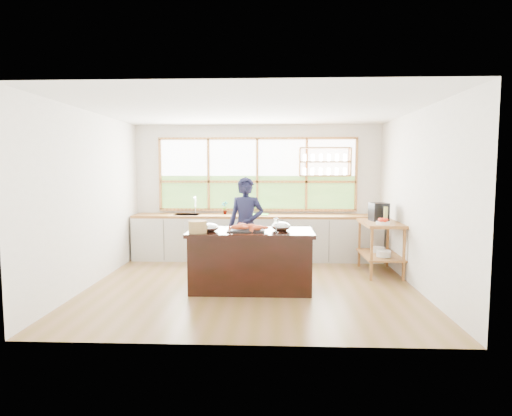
# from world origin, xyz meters

# --- Properties ---
(ground_plane) EXTENTS (5.00, 5.00, 0.00)m
(ground_plane) POSITION_xyz_m (0.00, 0.00, 0.00)
(ground_plane) COLOR brown
(room_shell) EXTENTS (5.02, 4.52, 2.71)m
(room_shell) POSITION_xyz_m (0.02, 0.51, 1.75)
(room_shell) COLOR silver
(room_shell) RESTS_ON ground_plane
(back_counter) EXTENTS (4.90, 0.63, 0.90)m
(back_counter) POSITION_xyz_m (-0.02, 1.94, 0.45)
(back_counter) COLOR beige
(back_counter) RESTS_ON ground_plane
(right_shelf_unit) EXTENTS (0.62, 1.10, 0.90)m
(right_shelf_unit) POSITION_xyz_m (2.19, 0.89, 0.60)
(right_shelf_unit) COLOR olive
(right_shelf_unit) RESTS_ON ground_plane
(island) EXTENTS (1.85, 0.90, 0.90)m
(island) POSITION_xyz_m (0.00, -0.20, 0.45)
(island) COLOR black
(island) RESTS_ON ground_plane
(cook) EXTENTS (0.66, 0.48, 1.68)m
(cook) POSITION_xyz_m (-0.13, 0.69, 0.84)
(cook) COLOR #151733
(cook) RESTS_ON ground_plane
(potted_plant) EXTENTS (0.17, 0.15, 0.27)m
(potted_plant) POSITION_xyz_m (-0.65, 2.00, 1.04)
(potted_plant) COLOR slate
(potted_plant) RESTS_ON back_counter
(cutting_board) EXTENTS (0.42, 0.33, 0.01)m
(cutting_board) POSITION_xyz_m (0.03, 1.94, 0.91)
(cutting_board) COLOR #4BCE39
(cutting_board) RESTS_ON back_counter
(espresso_machine) EXTENTS (0.32, 0.34, 0.32)m
(espresso_machine) POSITION_xyz_m (2.19, 1.06, 1.06)
(espresso_machine) COLOR black
(espresso_machine) RESTS_ON right_shelf_unit
(wine_bottle) EXTENTS (0.07, 0.07, 0.28)m
(wine_bottle) POSITION_xyz_m (2.24, 0.79, 1.04)
(wine_bottle) COLOR #B1B758
(wine_bottle) RESTS_ON right_shelf_unit
(fruit_bowl) EXTENTS (0.23, 0.23, 0.11)m
(fruit_bowl) POSITION_xyz_m (2.14, 0.56, 0.94)
(fruit_bowl) COLOR silver
(fruit_bowl) RESTS_ON right_shelf_unit
(slate_board) EXTENTS (0.56, 0.41, 0.02)m
(slate_board) POSITION_xyz_m (-0.07, -0.25, 0.91)
(slate_board) COLOR black
(slate_board) RESTS_ON island
(lobster_pile) EXTENTS (0.52, 0.44, 0.08)m
(lobster_pile) POSITION_xyz_m (-0.05, -0.25, 0.96)
(lobster_pile) COLOR #DF5422
(lobster_pile) RESTS_ON slate_board
(mixing_bowl_left) EXTENTS (0.27, 0.27, 0.13)m
(mixing_bowl_left) POSITION_xyz_m (-0.60, -0.31, 0.96)
(mixing_bowl_left) COLOR silver
(mixing_bowl_left) RESTS_ON island
(mixing_bowl_right) EXTENTS (0.28, 0.28, 0.14)m
(mixing_bowl_right) POSITION_xyz_m (0.45, -0.17, 0.96)
(mixing_bowl_right) COLOR silver
(mixing_bowl_right) RESTS_ON island
(wine_glass) EXTENTS (0.08, 0.08, 0.22)m
(wine_glass) POSITION_xyz_m (0.38, -0.40, 1.06)
(wine_glass) COLOR white
(wine_glass) RESTS_ON island
(wicker_basket) EXTENTS (0.27, 0.27, 0.17)m
(wicker_basket) POSITION_xyz_m (-0.76, -0.44, 0.99)
(wicker_basket) COLOR #A9834F
(wicker_basket) RESTS_ON island
(parchment_roll) EXTENTS (0.13, 0.31, 0.08)m
(parchment_roll) POSITION_xyz_m (-0.75, -0.02, 0.94)
(parchment_roll) COLOR white
(parchment_roll) RESTS_ON island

